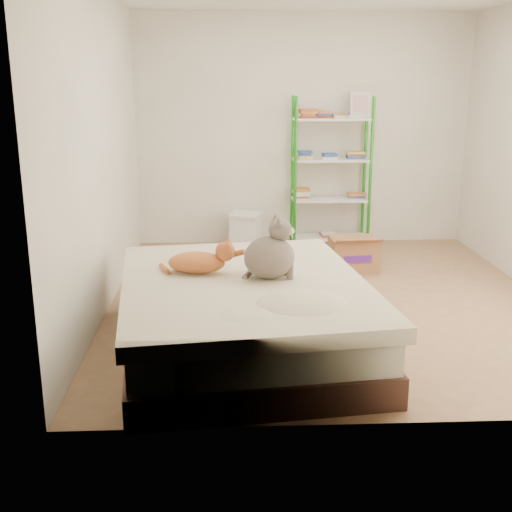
{
  "coord_description": "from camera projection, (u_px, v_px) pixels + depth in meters",
  "views": [
    {
      "loc": [
        -0.89,
        -5.31,
        1.9
      ],
      "look_at": [
        -0.67,
        -0.75,
        0.62
      ],
      "focal_mm": 45.0,
      "sensor_mm": 36.0,
      "label": 1
    }
  ],
  "objects": [
    {
      "name": "room",
      "position": [
        333.0,
        152.0,
        5.31
      ],
      "size": [
        3.81,
        4.21,
        2.61
      ],
      "color": "tan",
      "rests_on": "ground"
    },
    {
      "name": "bed",
      "position": [
        244.0,
        315.0,
        4.54
      ],
      "size": [
        1.91,
        2.27,
        0.53
      ],
      "rotation": [
        0.0,
        0.0,
        0.12
      ],
      "color": "#41271C",
      "rests_on": "ground"
    },
    {
      "name": "orange_cat",
      "position": [
        197.0,
        260.0,
        4.6
      ],
      "size": [
        0.51,
        0.31,
        0.2
      ],
      "primitive_type": null,
      "rotation": [
        0.0,
        0.0,
        -0.11
      ],
      "color": "#E3814C",
      "rests_on": "bed"
    },
    {
      "name": "grey_cat",
      "position": [
        269.0,
        248.0,
        4.45
      ],
      "size": [
        0.42,
        0.37,
        0.44
      ],
      "primitive_type": null,
      "rotation": [
        0.0,
        0.0,
        1.7
      ],
      "color": "gray",
      "rests_on": "bed"
    },
    {
      "name": "shelf_unit",
      "position": [
        331.0,
        167.0,
        7.24
      ],
      "size": [
        0.88,
        0.36,
        1.74
      ],
      "color": "#25921F",
      "rests_on": "ground"
    },
    {
      "name": "cardboard_box",
      "position": [
        353.0,
        253.0,
        6.52
      ],
      "size": [
        0.48,
        0.46,
        0.38
      ],
      "rotation": [
        0.0,
        0.0,
        0.05
      ],
      "color": "#A86947",
      "rests_on": "ground"
    },
    {
      "name": "white_bin",
      "position": [
        246.0,
        230.0,
        7.35
      ],
      "size": [
        0.42,
        0.39,
        0.4
      ],
      "rotation": [
        0.0,
        0.0,
        -0.3
      ],
      "color": "white",
      "rests_on": "ground"
    }
  ]
}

